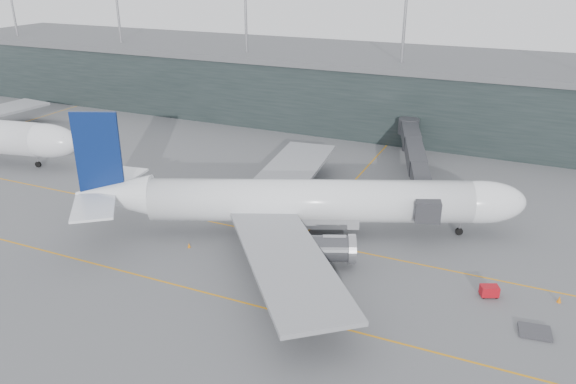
% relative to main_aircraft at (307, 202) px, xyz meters
% --- Properties ---
extents(ground, '(320.00, 320.00, 0.00)m').
position_rel_main_aircraft_xyz_m(ground, '(-5.05, 1.89, -4.69)').
color(ground, '#5B5C61').
rests_on(ground, ground).
extents(taxiline_a, '(160.00, 0.25, 0.02)m').
position_rel_main_aircraft_xyz_m(taxiline_a, '(-5.05, -2.11, -4.68)').
color(taxiline_a, orange).
rests_on(taxiline_a, ground).
extents(taxiline_b, '(160.00, 0.25, 0.02)m').
position_rel_main_aircraft_xyz_m(taxiline_b, '(-5.05, -18.11, -4.68)').
color(taxiline_b, orange).
rests_on(taxiline_b, ground).
extents(taxiline_lead_main, '(0.25, 60.00, 0.02)m').
position_rel_main_aircraft_xyz_m(taxiline_lead_main, '(-0.05, 21.89, -4.68)').
color(taxiline_lead_main, orange).
rests_on(taxiline_lead_main, ground).
extents(taxiline_lead_adj, '(0.25, 60.00, 0.02)m').
position_rel_main_aircraft_xyz_m(taxiline_lead_adj, '(-80.05, 21.89, -4.68)').
color(taxiline_lead_adj, orange).
rests_on(taxiline_lead_adj, ground).
extents(terminal, '(240.00, 36.00, 29.00)m').
position_rel_main_aircraft_xyz_m(terminal, '(-5.05, 59.89, 2.92)').
color(terminal, black).
rests_on(terminal, ground).
extents(main_aircraft, '(57.08, 52.67, 16.73)m').
position_rel_main_aircraft_xyz_m(main_aircraft, '(0.00, 0.00, 0.00)').
color(main_aircraft, white).
rests_on(main_aircraft, ground).
extents(jet_bridge, '(14.59, 42.72, 6.37)m').
position_rel_main_aircraft_xyz_m(jet_bridge, '(10.47, 25.75, 0.08)').
color(jet_bridge, '#2D2D32').
rests_on(jet_bridge, ground).
extents(gse_cart, '(2.25, 1.89, 1.31)m').
position_rel_main_aircraft_xyz_m(gse_cart, '(24.16, -6.06, -3.97)').
color(gse_cart, '#A90C15').
rests_on(gse_cart, ground).
extents(baggage_dolly, '(3.37, 2.84, 0.31)m').
position_rel_main_aircraft_xyz_m(baggage_dolly, '(29.05, -11.07, -4.51)').
color(baggage_dolly, '#36363B').
rests_on(baggage_dolly, ground).
extents(uld_a, '(2.50, 2.28, 1.85)m').
position_rel_main_aircraft_xyz_m(uld_a, '(-10.06, 11.07, -3.72)').
color(uld_a, '#3B3C41').
rests_on(uld_a, ground).
extents(uld_b, '(2.59, 2.27, 2.02)m').
position_rel_main_aircraft_xyz_m(uld_b, '(-6.74, 14.55, -3.63)').
color(uld_b, '#3B3C41').
rests_on(uld_b, ground).
extents(uld_c, '(2.35, 2.11, 1.76)m').
position_rel_main_aircraft_xyz_m(uld_c, '(-3.77, 13.55, -3.77)').
color(uld_c, '#3B3C41').
rests_on(uld_c, ground).
extents(cone_nose, '(0.49, 0.49, 0.78)m').
position_rel_main_aircraft_xyz_m(cone_nose, '(31.24, -4.17, -4.30)').
color(cone_nose, orange).
rests_on(cone_nose, ground).
extents(cone_wing_stbd, '(0.50, 0.50, 0.80)m').
position_rel_main_aircraft_xyz_m(cone_wing_stbd, '(4.37, -18.84, -4.29)').
color(cone_wing_stbd, orange).
rests_on(cone_wing_stbd, ground).
extents(cone_wing_port, '(0.44, 0.44, 0.69)m').
position_rel_main_aircraft_xyz_m(cone_wing_port, '(5.86, 12.10, -4.35)').
color(cone_wing_port, orange).
rests_on(cone_wing_port, ground).
extents(cone_tail, '(0.41, 0.41, 0.65)m').
position_rel_main_aircraft_xyz_m(cone_tail, '(-12.31, -9.86, -4.37)').
color(cone_tail, orange).
rests_on(cone_tail, ground).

